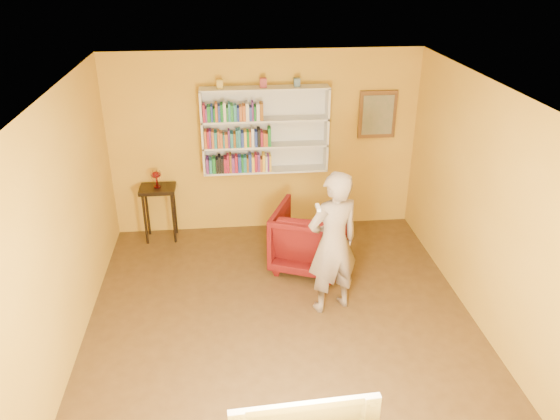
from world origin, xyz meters
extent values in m
cube|color=#473016|center=(0.00, 0.00, -0.06)|extent=(5.30, 5.80, 0.12)
cube|color=gold|center=(0.00, 2.52, 1.35)|extent=(5.30, 0.04, 2.70)
cube|color=gold|center=(0.00, -2.52, 1.35)|extent=(5.30, 0.04, 2.70)
cube|color=gold|center=(-2.27, 0.00, 1.35)|extent=(0.04, 5.80, 2.70)
cube|color=gold|center=(2.27, 0.00, 1.35)|extent=(0.04, 5.80, 2.70)
cube|color=white|center=(0.00, 0.00, 2.73)|extent=(5.30, 5.80, 0.06)
cube|color=silver|center=(0.00, 2.48, 1.60)|extent=(1.80, 0.03, 1.20)
cube|color=silver|center=(-0.89, 2.35, 1.60)|extent=(0.03, 0.28, 1.20)
cube|color=silver|center=(0.89, 2.35, 1.60)|extent=(0.03, 0.28, 1.20)
cube|color=silver|center=(0.00, 2.35, 1.00)|extent=(1.80, 0.28, 0.03)
cube|color=silver|center=(0.00, 2.35, 1.38)|extent=(1.80, 0.28, 0.03)
cube|color=silver|center=(0.00, 2.35, 1.76)|extent=(1.80, 0.28, 0.03)
cube|color=silver|center=(0.00, 2.35, 2.20)|extent=(1.80, 0.28, 0.03)
cube|color=#612777|center=(-0.84, 2.31, 1.12)|extent=(0.04, 0.19, 0.22)
cube|color=#237482|center=(-0.80, 2.30, 1.12)|extent=(0.04, 0.15, 0.21)
cube|color=#19702A|center=(-0.75, 2.29, 1.13)|extent=(0.04, 0.14, 0.23)
cube|color=black|center=(-0.71, 2.30, 1.12)|extent=(0.03, 0.16, 0.21)
cube|color=black|center=(-0.67, 2.30, 1.14)|extent=(0.04, 0.16, 0.25)
cube|color=black|center=(-0.63, 2.29, 1.13)|extent=(0.04, 0.14, 0.22)
cube|color=maroon|center=(-0.59, 2.31, 1.12)|extent=(0.04, 0.19, 0.21)
cube|color=maroon|center=(-0.55, 2.29, 1.15)|extent=(0.03, 0.14, 0.27)
cube|color=brown|center=(-0.51, 2.31, 1.15)|extent=(0.03, 0.18, 0.27)
cube|color=#612777|center=(-0.47, 2.31, 1.13)|extent=(0.04, 0.18, 0.23)
cube|color=maroon|center=(-0.43, 2.29, 1.14)|extent=(0.04, 0.15, 0.25)
cube|color=#22399F|center=(-0.38, 2.30, 1.13)|extent=(0.04, 0.17, 0.24)
cube|color=#19702A|center=(-0.34, 2.30, 1.13)|extent=(0.03, 0.15, 0.23)
cube|color=#237482|center=(-0.30, 2.31, 1.13)|extent=(0.04, 0.17, 0.23)
cube|color=brown|center=(-0.27, 2.30, 1.12)|extent=(0.03, 0.16, 0.21)
cube|color=#22399F|center=(-0.23, 2.31, 1.14)|extent=(0.04, 0.18, 0.26)
cube|color=yellow|center=(-0.19, 2.31, 1.13)|extent=(0.04, 0.18, 0.23)
cube|color=maroon|center=(-0.15, 2.30, 1.14)|extent=(0.04, 0.16, 0.26)
cube|color=#612777|center=(-0.11, 2.29, 1.14)|extent=(0.03, 0.14, 0.26)
cube|color=#BA5D25|center=(-0.07, 2.30, 1.11)|extent=(0.03, 0.16, 0.19)
cube|color=yellow|center=(-0.03, 2.31, 1.14)|extent=(0.04, 0.18, 0.25)
cube|color=silver|center=(0.00, 2.29, 1.13)|extent=(0.03, 0.15, 0.23)
cube|color=#612777|center=(0.03, 2.29, 1.13)|extent=(0.03, 0.15, 0.24)
cube|color=yellow|center=(0.06, 2.31, 1.13)|extent=(0.03, 0.17, 0.24)
cube|color=#BA5D25|center=(-0.85, 2.30, 1.52)|extent=(0.03, 0.16, 0.25)
cube|color=maroon|center=(-0.81, 2.31, 1.52)|extent=(0.03, 0.18, 0.24)
cube|color=#612777|center=(-0.78, 2.31, 1.52)|extent=(0.03, 0.18, 0.25)
cube|color=#BA5D25|center=(-0.74, 2.31, 1.52)|extent=(0.03, 0.18, 0.24)
cube|color=#237482|center=(-0.71, 2.31, 1.51)|extent=(0.04, 0.18, 0.23)
cube|color=#BA5D25|center=(-0.66, 2.30, 1.51)|extent=(0.03, 0.17, 0.24)
cube|color=#BA5D25|center=(-0.63, 2.31, 1.50)|extent=(0.03, 0.18, 0.22)
cube|color=#237482|center=(-0.59, 2.29, 1.49)|extent=(0.02, 0.14, 0.19)
cube|color=#BA5D25|center=(-0.56, 2.29, 1.49)|extent=(0.04, 0.14, 0.20)
cube|color=#612777|center=(-0.52, 2.29, 1.52)|extent=(0.02, 0.14, 0.25)
cube|color=#237482|center=(-0.48, 2.31, 1.50)|extent=(0.04, 0.18, 0.21)
cube|color=brown|center=(-0.44, 2.30, 1.50)|extent=(0.03, 0.16, 0.20)
cube|color=#237482|center=(-0.41, 2.30, 1.52)|extent=(0.02, 0.15, 0.25)
cube|color=#237482|center=(-0.37, 2.31, 1.52)|extent=(0.04, 0.18, 0.25)
cube|color=#22399F|center=(-0.33, 2.30, 1.50)|extent=(0.04, 0.16, 0.22)
cube|color=yellow|center=(-0.29, 2.31, 1.51)|extent=(0.03, 0.18, 0.23)
cube|color=#19702A|center=(-0.25, 2.30, 1.51)|extent=(0.03, 0.16, 0.23)
cube|color=#BA5D25|center=(-0.22, 2.29, 1.51)|extent=(0.03, 0.14, 0.22)
cube|color=silver|center=(-0.18, 2.29, 1.53)|extent=(0.04, 0.15, 0.27)
cube|color=#22399F|center=(-0.14, 2.29, 1.51)|extent=(0.04, 0.14, 0.23)
cube|color=black|center=(-0.10, 2.31, 1.52)|extent=(0.04, 0.18, 0.25)
cube|color=maroon|center=(-0.06, 2.31, 1.50)|extent=(0.03, 0.19, 0.21)
cube|color=#BA5D25|center=(-0.02, 2.30, 1.49)|extent=(0.03, 0.17, 0.20)
cube|color=#BA5D25|center=(0.01, 2.31, 1.49)|extent=(0.02, 0.17, 0.20)
cube|color=#19702A|center=(0.05, 2.30, 1.53)|extent=(0.04, 0.15, 0.27)
cube|color=maroon|center=(-0.85, 2.30, 1.89)|extent=(0.03, 0.17, 0.24)
cube|color=#612777|center=(-0.82, 2.31, 1.87)|extent=(0.02, 0.19, 0.19)
cube|color=#19702A|center=(-0.78, 2.30, 1.88)|extent=(0.04, 0.17, 0.22)
cube|color=#22399F|center=(-0.74, 2.31, 1.88)|extent=(0.03, 0.18, 0.22)
cube|color=#19702A|center=(-0.71, 2.29, 1.87)|extent=(0.03, 0.15, 0.19)
cube|color=#BA5D25|center=(-0.68, 2.31, 1.90)|extent=(0.03, 0.17, 0.26)
cube|color=#22399F|center=(-0.64, 2.30, 1.89)|extent=(0.03, 0.17, 0.22)
cube|color=#19702A|center=(-0.60, 2.31, 1.89)|extent=(0.04, 0.18, 0.24)
cube|color=silver|center=(-0.56, 2.30, 1.91)|extent=(0.04, 0.16, 0.27)
cube|color=#19702A|center=(-0.53, 2.31, 1.87)|extent=(0.02, 0.19, 0.20)
cube|color=#237482|center=(-0.50, 2.31, 1.90)|extent=(0.03, 0.17, 0.25)
cube|color=#19702A|center=(-0.46, 2.31, 1.89)|extent=(0.04, 0.19, 0.23)
cube|color=#237482|center=(-0.42, 2.29, 1.89)|extent=(0.04, 0.14, 0.23)
cube|color=#22399F|center=(-0.38, 2.30, 1.87)|extent=(0.03, 0.16, 0.19)
cube|color=#BA5D25|center=(-0.34, 2.30, 1.88)|extent=(0.03, 0.15, 0.21)
cube|color=#BA5D25|center=(-0.30, 2.30, 1.88)|extent=(0.04, 0.17, 0.22)
cube|color=silver|center=(-0.25, 2.30, 1.90)|extent=(0.04, 0.17, 0.25)
cube|color=#22399F|center=(-0.21, 2.29, 1.87)|extent=(0.04, 0.14, 0.19)
cube|color=#612777|center=(-0.18, 2.30, 1.91)|extent=(0.02, 0.16, 0.26)
cube|color=#19702A|center=(-0.14, 2.31, 1.88)|extent=(0.03, 0.18, 0.20)
cube|color=silver|center=(-0.10, 2.30, 1.89)|extent=(0.04, 0.15, 0.24)
cube|color=brown|center=(-0.05, 2.30, 1.90)|extent=(0.04, 0.15, 0.24)
cube|color=gold|center=(-0.61, 2.35, 2.27)|extent=(0.08, 0.08, 0.12)
cube|color=maroon|center=(-0.02, 2.35, 2.28)|extent=(0.09, 0.09, 0.13)
cube|color=slate|center=(0.45, 2.35, 2.27)|extent=(0.08, 0.08, 0.12)
cube|color=#583619|center=(1.65, 2.46, 1.75)|extent=(0.55, 0.04, 0.70)
cube|color=gray|center=(1.65, 2.44, 1.75)|extent=(0.45, 0.02, 0.58)
cylinder|color=black|center=(-1.78, 2.10, 0.39)|extent=(0.04, 0.04, 0.78)
cylinder|color=black|center=(-1.37, 2.10, 0.39)|extent=(0.04, 0.04, 0.78)
cylinder|color=black|center=(-1.78, 2.40, 0.39)|extent=(0.04, 0.04, 0.78)
cylinder|color=black|center=(-1.37, 2.40, 0.39)|extent=(0.04, 0.04, 0.78)
cube|color=black|center=(-1.57, 2.25, 0.80)|extent=(0.51, 0.39, 0.06)
cylinder|color=maroon|center=(-1.57, 2.25, 0.84)|extent=(0.10, 0.10, 0.02)
cylinder|color=maroon|center=(-1.57, 2.25, 0.91)|extent=(0.03, 0.03, 0.13)
ellipsoid|color=maroon|center=(-1.57, 2.25, 1.02)|extent=(0.14, 0.14, 0.09)
cylinder|color=beige|center=(-1.51, 2.25, 1.02)|extent=(0.01, 0.01, 0.10)
cylinder|color=beige|center=(-1.53, 2.30, 1.02)|extent=(0.01, 0.01, 0.10)
cylinder|color=beige|center=(-1.57, 2.32, 1.02)|extent=(0.01, 0.01, 0.10)
cylinder|color=beige|center=(-1.62, 2.30, 1.02)|extent=(0.01, 0.01, 0.10)
cylinder|color=beige|center=(-1.64, 2.25, 1.02)|extent=(0.01, 0.01, 0.10)
cylinder|color=beige|center=(-1.62, 2.20, 1.02)|extent=(0.01, 0.01, 0.10)
cylinder|color=beige|center=(-1.57, 2.18, 1.02)|extent=(0.01, 0.01, 0.10)
cylinder|color=beige|center=(-1.53, 2.20, 1.02)|extent=(0.01, 0.01, 0.10)
imported|color=#480509|center=(0.51, 1.26, 0.43)|extent=(1.21, 1.23, 0.86)
imported|color=#7A695A|center=(0.61, 0.28, 0.88)|extent=(0.75, 0.61, 1.77)
cube|color=white|center=(0.38, 0.04, 1.46)|extent=(0.04, 0.15, 0.04)
camera|label=1|loc=(-0.55, -5.10, 3.95)|focal=35.00mm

